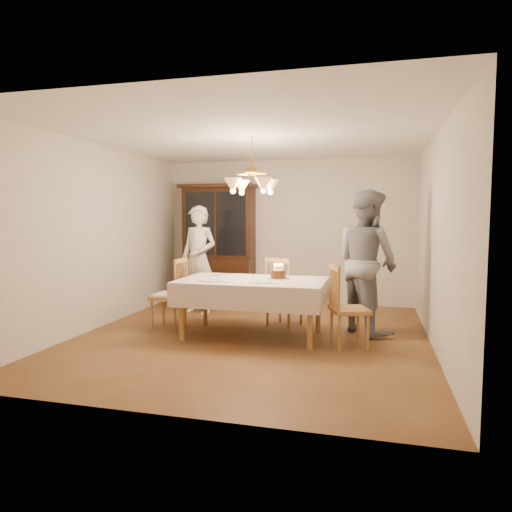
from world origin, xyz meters
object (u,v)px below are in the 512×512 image
(china_hutch, at_px, (219,246))
(birthday_cake, at_px, (278,275))
(elderly_woman, at_px, (199,260))
(dining_table, at_px, (252,285))
(chair_far_side, at_px, (284,296))

(china_hutch, xyz_separation_m, birthday_cake, (1.57, -2.15, -0.23))
(elderly_woman, bearing_deg, china_hutch, 105.63)
(birthday_cake, bearing_deg, dining_table, -162.39)
(dining_table, height_order, chair_far_side, chair_far_side)
(elderly_woman, relative_size, birthday_cake, 5.86)
(chair_far_side, height_order, birthday_cake, chair_far_side)
(china_hutch, distance_m, elderly_woman, 1.07)
(dining_table, xyz_separation_m, birthday_cake, (0.33, 0.10, 0.13))
(dining_table, bearing_deg, elderly_woman, 135.61)
(china_hutch, distance_m, chair_far_side, 2.29)
(dining_table, bearing_deg, birthday_cake, 17.61)
(china_hutch, height_order, elderly_woman, china_hutch)
(dining_table, height_order, china_hutch, china_hutch)
(dining_table, height_order, birthday_cake, birthday_cake)
(birthday_cake, bearing_deg, china_hutch, 126.15)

